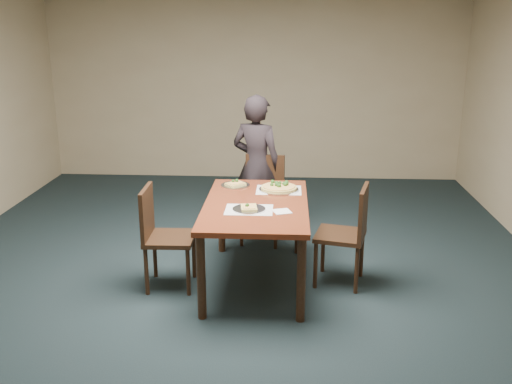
# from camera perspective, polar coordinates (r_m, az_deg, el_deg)

# --- Properties ---
(ground) EXTENTS (8.00, 8.00, 0.00)m
(ground) POSITION_cam_1_polar(r_m,az_deg,el_deg) (4.93, -2.92, -10.77)
(ground) COLOR black
(ground) RESTS_ON ground
(room_shell) EXTENTS (8.00, 8.00, 8.00)m
(room_shell) POSITION_cam_1_polar(r_m,az_deg,el_deg) (4.41, -3.26, 9.72)
(room_shell) COLOR tan
(room_shell) RESTS_ON ground
(dining_table) EXTENTS (0.90, 1.50, 0.75)m
(dining_table) POSITION_cam_1_polar(r_m,az_deg,el_deg) (5.01, 0.00, -2.10)
(dining_table) COLOR #5B2212
(dining_table) RESTS_ON ground
(chair_far) EXTENTS (0.47, 0.47, 0.91)m
(chair_far) POSITION_cam_1_polar(r_m,az_deg,el_deg) (6.07, 0.72, -0.11)
(chair_far) COLOR black
(chair_far) RESTS_ON ground
(chair_left) EXTENTS (0.43, 0.43, 0.91)m
(chair_left) POSITION_cam_1_polar(r_m,az_deg,el_deg) (5.05, -9.52, -3.91)
(chair_left) COLOR black
(chair_left) RESTS_ON ground
(chair_right) EXTENTS (0.51, 0.51, 0.91)m
(chair_right) POSITION_cam_1_polar(r_m,az_deg,el_deg) (5.09, 9.31, -3.71)
(chair_right) COLOR black
(chair_right) RESTS_ON ground
(diner) EXTENTS (0.66, 0.56, 1.54)m
(diner) POSITION_cam_1_polar(r_m,az_deg,el_deg) (6.15, 0.07, 2.61)
(diner) COLOR black
(diner) RESTS_ON ground
(placemat_main) EXTENTS (0.42, 0.32, 0.00)m
(placemat_main) POSITION_cam_1_polar(r_m,az_deg,el_deg) (5.36, 2.29, 0.20)
(placemat_main) COLOR white
(placemat_main) RESTS_ON dining_table
(placemat_near) EXTENTS (0.40, 0.30, 0.00)m
(placemat_near) POSITION_cam_1_polar(r_m,az_deg,el_deg) (4.80, -0.71, -1.78)
(placemat_near) COLOR white
(placemat_near) RESTS_ON dining_table
(pizza_pan) EXTENTS (0.37, 0.37, 0.07)m
(pizza_pan) POSITION_cam_1_polar(r_m,az_deg,el_deg) (5.35, 2.31, 0.45)
(pizza_pan) COLOR silver
(pizza_pan) RESTS_ON dining_table
(slice_plate_near) EXTENTS (0.28, 0.28, 0.05)m
(slice_plate_near) POSITION_cam_1_polar(r_m,az_deg,el_deg) (4.80, -0.71, -1.64)
(slice_plate_near) COLOR silver
(slice_plate_near) RESTS_ON dining_table
(slice_plate_far) EXTENTS (0.28, 0.28, 0.06)m
(slice_plate_far) POSITION_cam_1_polar(r_m,az_deg,el_deg) (5.50, -2.08, 0.76)
(slice_plate_far) COLOR silver
(slice_plate_far) RESTS_ON dining_table
(napkin) EXTENTS (0.18, 0.18, 0.01)m
(napkin) POSITION_cam_1_polar(r_m,az_deg,el_deg) (4.75, 2.61, -1.96)
(napkin) COLOR white
(napkin) RESTS_ON dining_table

